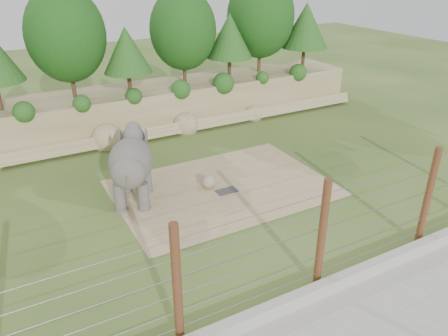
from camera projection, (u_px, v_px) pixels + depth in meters
ground at (247, 220)px, 18.31m from camera, size 90.00×90.00×0.00m
back_embankment at (149, 65)px, 26.84m from camera, size 30.00×5.52×8.77m
dirt_patch at (223, 188)px, 20.89m from camera, size 10.00×7.00×0.02m
drain_grate at (227, 191)px, 20.54m from camera, size 1.00×0.60×0.03m
elephant at (132, 170)px, 19.13m from camera, size 3.03×4.13×3.07m
stone_ball at (209, 182)px, 20.72m from camera, size 0.66×0.66×0.66m
retaining_wall at (327, 287)px, 14.26m from camera, size 26.00×0.35×0.50m
walkway at (371, 334)px, 12.79m from camera, size 26.00×4.00×0.01m
barrier_fence at (322, 235)px, 13.89m from camera, size 20.26×0.26×4.00m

